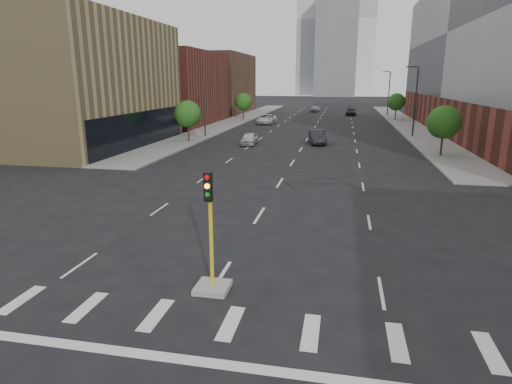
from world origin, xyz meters
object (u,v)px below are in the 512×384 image
(median_traffic_signal, at_px, (212,265))
(car_deep_right, at_px, (351,112))
(car_near_left, at_px, (249,139))
(car_distant, at_px, (315,109))
(car_mid_right, at_px, (317,137))
(car_far_left, at_px, (267,119))

(median_traffic_signal, relative_size, car_deep_right, 0.84)
(car_near_left, xyz_separation_m, car_distant, (4.10, 54.72, 0.07))
(car_mid_right, bearing_deg, car_distant, 84.77)
(car_deep_right, xyz_separation_m, car_distant, (-8.18, 8.85, 0.01))
(median_traffic_signal, relative_size, car_distant, 0.97)
(car_mid_right, height_order, car_far_left, car_mid_right)
(car_far_left, relative_size, car_distant, 1.29)
(car_distant, bearing_deg, car_near_left, -88.94)
(median_traffic_signal, bearing_deg, car_far_left, 98.09)
(car_mid_right, xyz_separation_m, car_distant, (-3.68, 52.40, -0.04))
(car_near_left, height_order, car_deep_right, car_deep_right)
(car_distant, bearing_deg, car_deep_right, -41.91)
(median_traffic_signal, xyz_separation_m, car_distant, (-2.18, 90.09, -0.20))
(car_near_left, relative_size, car_far_left, 0.71)
(median_traffic_signal, height_order, car_far_left, median_traffic_signal)
(median_traffic_signal, relative_size, car_mid_right, 0.89)
(car_deep_right, height_order, car_distant, car_distant)
(car_near_left, distance_m, car_distant, 54.87)
(median_traffic_signal, distance_m, car_far_left, 60.53)
(median_traffic_signal, height_order, car_distant, median_traffic_signal)
(car_deep_right, bearing_deg, car_far_left, -122.84)
(median_traffic_signal, distance_m, car_mid_right, 37.72)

